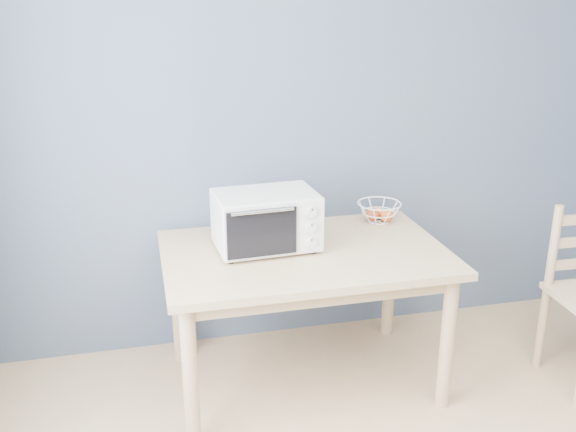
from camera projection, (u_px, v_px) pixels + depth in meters
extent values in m
cube|color=#4D5A6A|center=(340.00, 117.00, 3.58)|extent=(4.00, 0.01, 2.60)
cube|color=tan|center=(305.00, 254.00, 3.19)|extent=(1.40, 0.90, 0.04)
cylinder|color=tan|center=(190.00, 376.00, 2.83)|extent=(0.07, 0.07, 0.71)
cylinder|color=tan|center=(447.00, 342.00, 3.11)|extent=(0.07, 0.07, 0.71)
cylinder|color=tan|center=(178.00, 302.00, 3.51)|extent=(0.07, 0.07, 0.71)
cylinder|color=tan|center=(389.00, 279.00, 3.79)|extent=(0.07, 0.07, 0.71)
cube|color=white|center=(266.00, 219.00, 3.15)|extent=(0.51, 0.36, 0.27)
cube|color=black|center=(253.00, 221.00, 3.14)|extent=(0.34, 0.30, 0.21)
cube|color=black|center=(262.00, 233.00, 2.98)|extent=(0.33, 0.03, 0.23)
cylinder|color=silver|center=(263.00, 212.00, 2.93)|extent=(0.30, 0.03, 0.02)
cube|color=white|center=(310.00, 227.00, 3.06)|extent=(0.14, 0.02, 0.25)
cylinder|color=black|center=(231.00, 261.00, 3.03)|extent=(0.03, 0.03, 0.02)
cylinder|color=black|center=(314.00, 251.00, 3.15)|extent=(0.03, 0.03, 0.02)
cylinder|color=black|center=(220.00, 242.00, 3.26)|extent=(0.03, 0.03, 0.02)
cylinder|color=black|center=(298.00, 234.00, 3.37)|extent=(0.03, 0.03, 0.02)
cylinder|color=silver|center=(311.00, 212.00, 3.02)|extent=(0.05, 0.02, 0.05)
cylinder|color=silver|center=(311.00, 228.00, 3.04)|extent=(0.05, 0.02, 0.05)
cylinder|color=silver|center=(311.00, 243.00, 3.07)|extent=(0.05, 0.02, 0.05)
torus|color=white|center=(379.00, 203.00, 3.53)|extent=(0.28, 0.28, 0.01)
torus|color=white|center=(379.00, 212.00, 3.55)|extent=(0.22, 0.22, 0.01)
torus|color=white|center=(378.00, 221.00, 3.56)|extent=(0.13, 0.13, 0.01)
sphere|color=red|center=(373.00, 215.00, 3.55)|extent=(0.08, 0.08, 0.08)
sphere|color=#DD5A1A|center=(386.00, 216.00, 3.54)|extent=(0.07, 0.07, 0.07)
sphere|color=#D98654|center=(377.00, 212.00, 3.60)|extent=(0.07, 0.07, 0.07)
cylinder|color=tan|center=(542.00, 328.00, 3.48)|extent=(0.05, 0.05, 0.47)
cylinder|color=tan|center=(553.00, 248.00, 3.33)|extent=(0.05, 0.05, 0.47)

